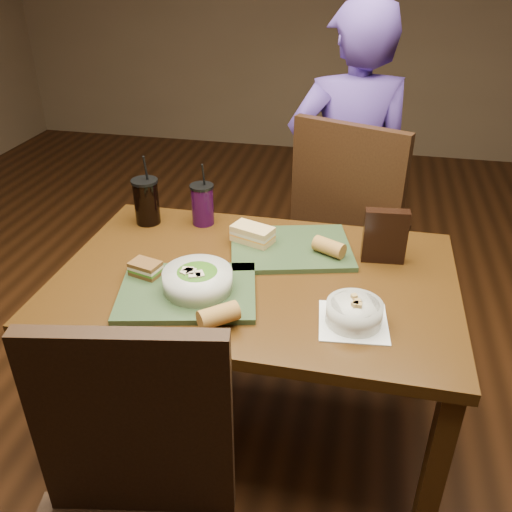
# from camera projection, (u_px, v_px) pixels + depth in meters

# --- Properties ---
(ground) EXTENTS (6.00, 6.00, 0.00)m
(ground) POSITION_uv_depth(u_px,v_px,m) (256.00, 433.00, 2.16)
(ground) COLOR #381C0B
(ground) RESTS_ON ground
(dining_table) EXTENTS (1.30, 0.85, 0.75)m
(dining_table) POSITION_uv_depth(u_px,v_px,m) (256.00, 297.00, 1.83)
(dining_table) COLOR #41260D
(dining_table) RESTS_ON ground
(chair_far) EXTENTS (0.62, 0.63, 1.10)m
(chair_far) POSITION_uv_depth(u_px,v_px,m) (344.00, 226.00, 2.39)
(chair_far) COLOR black
(chair_far) RESTS_ON ground
(diner) EXTENTS (0.64, 0.51, 1.54)m
(diner) POSITION_uv_depth(u_px,v_px,m) (347.00, 179.00, 2.46)
(diner) COLOR #472F82
(diner) RESTS_ON ground
(tray_near) EXTENTS (0.48, 0.41, 0.02)m
(tray_near) POSITION_uv_depth(u_px,v_px,m) (188.00, 292.00, 1.68)
(tray_near) COLOR #2B3F23
(tray_near) RESTS_ON dining_table
(tray_far) EXTENTS (0.49, 0.42, 0.02)m
(tray_far) POSITION_uv_depth(u_px,v_px,m) (291.00, 248.00, 1.92)
(tray_far) COLOR #2B3F23
(tray_far) RESTS_ON dining_table
(salad_bowl) EXTENTS (0.21, 0.21, 0.07)m
(salad_bowl) POSITION_uv_depth(u_px,v_px,m) (198.00, 279.00, 1.66)
(salad_bowl) COLOR silver
(salad_bowl) RESTS_ON tray_near
(soup_bowl) EXTENTS (0.21, 0.21, 0.08)m
(soup_bowl) POSITION_uv_depth(u_px,v_px,m) (354.00, 312.00, 1.54)
(soup_bowl) COLOR white
(soup_bowl) RESTS_ON dining_table
(sandwich_near) EXTENTS (0.11, 0.09, 0.05)m
(sandwich_near) POSITION_uv_depth(u_px,v_px,m) (146.00, 268.00, 1.74)
(sandwich_near) COLOR #593819
(sandwich_near) RESTS_ON tray_near
(sandwich_far) EXTENTS (0.16, 0.12, 0.06)m
(sandwich_far) POSITION_uv_depth(u_px,v_px,m) (253.00, 234.00, 1.93)
(sandwich_far) COLOR tan
(sandwich_far) RESTS_ON tray_far
(baguette_near) EXTENTS (0.12, 0.12, 0.06)m
(baguette_near) POSITION_uv_depth(u_px,v_px,m) (219.00, 315.00, 1.51)
(baguette_near) COLOR #AD7533
(baguette_near) RESTS_ON tray_near
(baguette_far) EXTENTS (0.12, 0.10, 0.05)m
(baguette_far) POSITION_uv_depth(u_px,v_px,m) (329.00, 247.00, 1.85)
(baguette_far) COLOR #AD7533
(baguette_far) RESTS_ON tray_far
(cup_cola) EXTENTS (0.10, 0.10, 0.27)m
(cup_cola) POSITION_uv_depth(u_px,v_px,m) (146.00, 201.00, 2.07)
(cup_cola) COLOR black
(cup_cola) RESTS_ON dining_table
(cup_berry) EXTENTS (0.09, 0.09, 0.25)m
(cup_berry) POSITION_uv_depth(u_px,v_px,m) (203.00, 204.00, 2.07)
(cup_berry) COLOR black
(cup_berry) RESTS_ON dining_table
(chip_bag) EXTENTS (0.15, 0.06, 0.19)m
(chip_bag) POSITION_uv_depth(u_px,v_px,m) (385.00, 236.00, 1.82)
(chip_bag) COLOR black
(chip_bag) RESTS_ON dining_table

